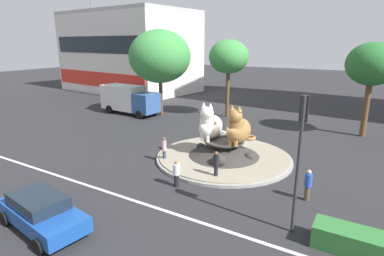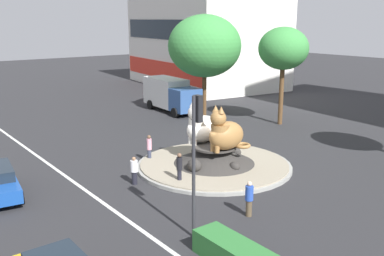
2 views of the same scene
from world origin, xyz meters
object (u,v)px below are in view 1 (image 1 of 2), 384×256
object	(u,v)px
broadleaf_tree_behind_island	(229,57)
third_tree_left	(160,57)
delivery_box_truck	(129,99)
cat_statue_white	(210,125)
pedestrian_blue_shirt	(308,184)
pedestrian_white_shirt	(177,173)
second_tree_near_tower	(372,65)
traffic_light_mast	(301,141)
shophouse_block	(129,52)
cat_statue_tabby	(238,129)
pedestrian_pink_shirt	(164,149)
pedestrian_black_shirt	(216,165)
hatchback_near_shophouse	(41,211)

from	to	relation	value
broadleaf_tree_behind_island	third_tree_left	distance (m)	7.23
delivery_box_truck	cat_statue_white	bearing A→B (deg)	-24.02
pedestrian_blue_shirt	pedestrian_white_shirt	world-z (taller)	pedestrian_blue_shirt
second_tree_near_tower	pedestrian_blue_shirt	xyz separation A→B (m)	(-1.73, -14.12, -5.16)
traffic_light_mast	shophouse_block	distance (m)	43.03
cat_statue_white	pedestrian_white_shirt	world-z (taller)	cat_statue_white
broadleaf_tree_behind_island	pedestrian_blue_shirt	size ratio (longest dim) A/B	4.86
cat_statue_tabby	pedestrian_pink_shirt	xyz separation A→B (m)	(-4.21, -2.48, -1.37)
traffic_light_mast	third_tree_left	distance (m)	23.46
traffic_light_mast	shophouse_block	xyz separation A→B (m)	(-33.19, 27.30, 2.20)
cat_statue_white	cat_statue_tabby	distance (m)	2.04
cat_statue_tabby	pedestrian_blue_shirt	world-z (taller)	cat_statue_tabby
traffic_light_mast	pedestrian_pink_shirt	bearing A→B (deg)	63.94
shophouse_block	delivery_box_truck	distance (m)	18.66
cat_statue_tabby	shophouse_block	size ratio (longest dim) A/B	0.12
shophouse_block	pedestrian_black_shirt	distance (m)	37.57
cat_statue_white	pedestrian_blue_shirt	size ratio (longest dim) A/B	1.61
cat_statue_white	second_tree_near_tower	bearing A→B (deg)	139.48
cat_statue_tabby	traffic_light_mast	world-z (taller)	traffic_light_mast
pedestrian_white_shirt	hatchback_near_shophouse	world-z (taller)	pedestrian_white_shirt
second_tree_near_tower	pedestrian_black_shirt	distance (m)	16.63
pedestrian_black_shirt	hatchback_near_shophouse	bearing A→B (deg)	168.63
pedestrian_white_shirt	delivery_box_truck	xyz separation A→B (m)	(-14.76, 12.63, 0.88)
shophouse_block	third_tree_left	bearing A→B (deg)	-32.47
pedestrian_white_shirt	hatchback_near_shophouse	bearing A→B (deg)	-123.17
shophouse_block	delivery_box_truck	world-z (taller)	shophouse_block
traffic_light_mast	pedestrian_blue_shirt	size ratio (longest dim) A/B	3.52
cat_statue_white	pedestrian_black_shirt	world-z (taller)	cat_statue_white
cat_statue_tabby	second_tree_near_tower	size ratio (longest dim) A/B	0.34
delivery_box_truck	pedestrian_black_shirt	bearing A→B (deg)	-29.42
broadleaf_tree_behind_island	third_tree_left	xyz separation A→B (m)	(-6.61, -2.91, 0.02)
traffic_light_mast	pedestrian_black_shirt	size ratio (longest dim) A/B	3.33
cat_statue_tabby	shophouse_block	bearing A→B (deg)	-125.51
cat_statue_tabby	broadleaf_tree_behind_island	bearing A→B (deg)	-150.85
pedestrian_black_shirt	pedestrian_blue_shirt	size ratio (longest dim) A/B	1.06
delivery_box_truck	traffic_light_mast	bearing A→B (deg)	-28.51
broadleaf_tree_behind_island	delivery_box_truck	world-z (taller)	broadleaf_tree_behind_island
cat_statue_white	hatchback_near_shophouse	xyz separation A→B (m)	(-2.14, -11.45, -1.49)
broadleaf_tree_behind_island	pedestrian_white_shirt	bearing A→B (deg)	-74.44
shophouse_block	second_tree_near_tower	xyz separation A→B (m)	(34.89, -10.11, -0.19)
pedestrian_pink_shirt	shophouse_block	bearing A→B (deg)	121.96
cat_statue_tabby	hatchback_near_shophouse	xyz separation A→B (m)	(-4.18, -11.51, -1.50)
second_tree_near_tower	cat_statue_tabby	bearing A→B (deg)	-121.86
second_tree_near_tower	pedestrian_pink_shirt	bearing A→B (deg)	-129.32
third_tree_left	hatchback_near_shophouse	distance (m)	22.75
cat_statue_white	shophouse_block	bearing A→B (deg)	-131.05
pedestrian_white_shirt	pedestrian_pink_shirt	size ratio (longest dim) A/B	0.90
traffic_light_mast	pedestrian_white_shirt	world-z (taller)	traffic_light_mast
traffic_light_mast	delivery_box_truck	size ratio (longest dim) A/B	0.81
third_tree_left	pedestrian_white_shirt	size ratio (longest dim) A/B	5.90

